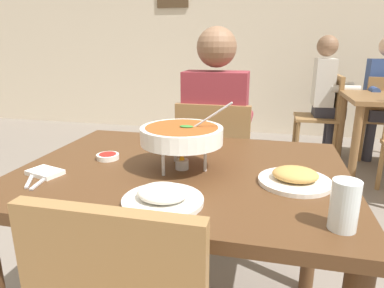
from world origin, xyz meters
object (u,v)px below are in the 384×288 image
object	(u,v)px
curry_bowl	(181,135)
drink_glass	(344,208)
dining_table_main	(183,195)
chair_diner_main	(215,166)
chair_bg_left	(325,111)
rice_plate	(163,197)
sauce_dish	(108,156)
chair_bg_middle	(384,114)
diner_main	(216,126)
patron_bg_left	(327,89)
appetizer_plate	(295,178)

from	to	relation	value
curry_bowl	drink_glass	xyz separation A→B (m)	(0.50, -0.32, -0.07)
dining_table_main	chair_diner_main	world-z (taller)	chair_diner_main
chair_diner_main	chair_bg_left	world-z (taller)	same
dining_table_main	chair_diner_main	distance (m)	0.76
drink_glass	rice_plate	bearing A→B (deg)	175.87
chair_diner_main	sauce_dish	distance (m)	0.83
dining_table_main	curry_bowl	world-z (taller)	curry_bowl
chair_bg_left	chair_bg_middle	xyz separation A→B (m)	(0.58, -0.02, 0.00)
diner_main	patron_bg_left	world-z (taller)	same
sauce_dish	patron_bg_left	bearing A→B (deg)	66.34
chair_bg_left	chair_bg_middle	size ratio (longest dim) A/B	1.00
appetizer_plate	rice_plate	bearing A→B (deg)	-147.95
diner_main	appetizer_plate	world-z (taller)	diner_main
appetizer_plate	sauce_dish	distance (m)	0.73
sauce_dish	chair_bg_left	distance (m)	2.99
diner_main	chair_bg_middle	bearing A→B (deg)	52.73
curry_bowl	diner_main	bearing A→B (deg)	89.84
appetizer_plate	drink_glass	xyz separation A→B (m)	(0.10, -0.27, 0.04)
curry_bowl	chair_bg_middle	distance (m)	3.13
dining_table_main	appetizer_plate	xyz separation A→B (m)	(0.40, -0.06, 0.13)
sauce_dish	drink_glass	distance (m)	0.90
diner_main	patron_bg_left	xyz separation A→B (m)	(0.89, 2.02, 0.00)
rice_plate	sauce_dish	distance (m)	0.47
sauce_dish	chair_diner_main	bearing A→B (deg)	65.94
chair_bg_middle	patron_bg_left	distance (m)	0.63
appetizer_plate	chair_diner_main	bearing A→B (deg)	116.35
patron_bg_left	drink_glass	bearing A→B (deg)	-97.10
chair_diner_main	curry_bowl	distance (m)	0.85
rice_plate	chair_bg_left	xyz separation A→B (m)	(0.87, 3.04, -0.28)
chair_diner_main	chair_bg_left	size ratio (longest dim) A/B	1.00
appetizer_plate	sauce_dish	world-z (taller)	appetizer_plate
dining_table_main	curry_bowl	bearing A→B (deg)	-98.92
chair_bg_middle	patron_bg_left	xyz separation A→B (m)	(-0.58, 0.08, 0.24)
sauce_dish	chair_bg_left	bearing A→B (deg)	65.92
sauce_dish	patron_bg_left	distance (m)	3.02
diner_main	appetizer_plate	bearing A→B (deg)	-64.54
chair_bg_middle	dining_table_main	bearing A→B (deg)	-118.47
curry_bowl	chair_bg_left	world-z (taller)	curry_bowl
chair_diner_main	sauce_dish	bearing A→B (deg)	-114.06
chair_bg_left	patron_bg_left	size ratio (longest dim) A/B	0.69
diner_main	sauce_dish	bearing A→B (deg)	-113.13
rice_plate	appetizer_plate	bearing A→B (deg)	32.05
chair_diner_main	diner_main	distance (m)	0.24
rice_plate	appetizer_plate	size ratio (longest dim) A/B	1.00
rice_plate	dining_table_main	bearing A→B (deg)	93.46
drink_glass	diner_main	bearing A→B (deg)	114.12
sauce_dish	patron_bg_left	size ratio (longest dim) A/B	0.07
dining_table_main	sauce_dish	distance (m)	0.35
drink_glass	chair_bg_left	size ratio (longest dim) A/B	0.14
drink_glass	chair_bg_left	world-z (taller)	chair_bg_left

